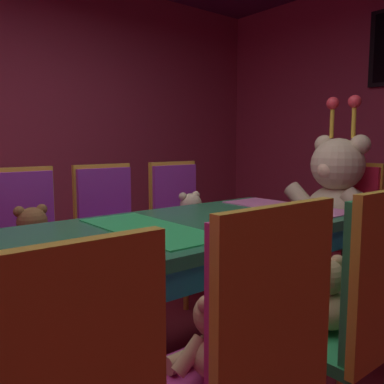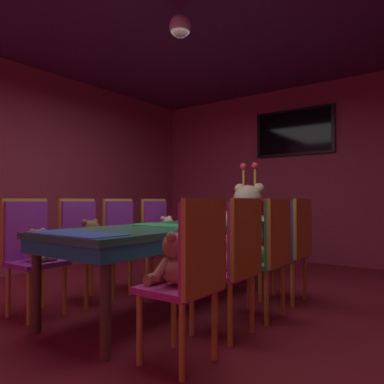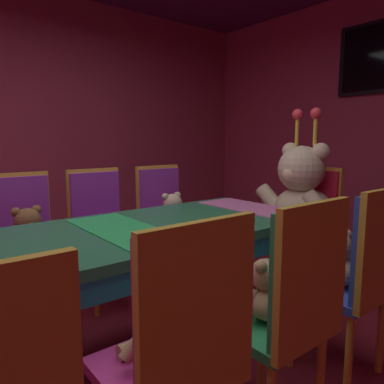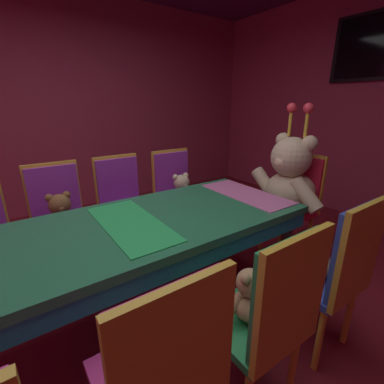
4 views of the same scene
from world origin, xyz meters
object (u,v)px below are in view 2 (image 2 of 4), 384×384
Objects in this scene: teddy_left_3 at (167,231)px; throne_chair at (254,229)px; wall_tv at (294,132)px; chair_right_1 at (237,253)px; pendant_light at (180,26)px; banquet_table at (168,235)px; teddy_right_3 at (280,240)px; chair_right_0 at (194,265)px; teddy_left_1 at (91,239)px; teddy_right_0 at (175,262)px; chair_right_3 at (295,240)px; chair_right_2 at (271,246)px; king_teddy_bear at (247,216)px; chair_left_3 at (158,231)px; chair_left_1 at (82,238)px; teddy_right_2 at (255,247)px; chair_left_0 at (29,244)px; teddy_right_1 at (220,255)px; chair_left_2 at (123,234)px; teddy_left_0 at (38,247)px.

teddy_left_3 is 1.12m from throne_chair.
wall_tv reaches higher than throne_chair.
pendant_light reaches higher than chair_right_1.
banquet_table is 7.56× the size of teddy_right_3.
teddy_left_3 is 2.28m from chair_right_0.
teddy_left_1 is 1.01× the size of teddy_right_0.
chair_right_3 is 2.83m from wall_tv.
teddy_right_3 is at bearing 37.55° from teddy_left_1.
teddy_left_1 is 0.35× the size of chair_right_2.
king_teddy_bear is (-0.00, 1.53, 0.12)m from banquet_table.
chair_left_3 and chair_right_3 have the same top height.
chair_left_1 is 1.10m from chair_left_3.
chair_left_0 is at bearing 34.28° from teddy_right_2.
banquet_table is 1.11m from teddy_right_3.
teddy_left_1 is 0.35× the size of throne_chair.
teddy_right_1 is at bearing 1.11° from chair_left_1.
teddy_right_2 is (0.73, 0.27, -0.08)m from banquet_table.
chair_left_1 is 1.00× the size of chair_right_0.
chair_right_1 is 4.92× the size of pendant_light.
teddy_left_3 is (0.02, 1.10, -0.00)m from teddy_left_1.
teddy_right_1 is 1.92m from king_teddy_bear.
pendant_light reaches higher than teddy_right_1.
chair_right_3 is (0.16, 1.08, 0.03)m from teddy_right_1.
chair_right_3 is (0.01, 1.08, 0.00)m from chair_right_1.
teddy_right_0 is 0.56m from teddy_right_1.
pendant_light is at bearing 51.83° from teddy_right_3.
teddy_left_3 is 0.34× the size of king_teddy_bear.
chair_right_1 is (1.56, -1.07, 0.00)m from teddy_left_3.
teddy_left_3 is at bearing 73.48° from chair_left_2.
pendant_light is (-0.76, -0.79, 1.95)m from chair_right_3.
teddy_right_0 is (1.44, -1.64, 0.00)m from teddy_left_3.
teddy_right_1 is 2.09m from pendant_light.
teddy_left_0 is 1.45× the size of pendant_light.
chair_left_3 is 2.28m from teddy_right_0.
chair_left_1 is 3.62× the size of teddy_right_1.
wall_tv is at bearing 77.90° from teddy_left_1.
chair_right_3 is 1.01× the size of king_teddy_bear.
teddy_right_1 is 0.51m from teddy_right_2.
teddy_right_1 is 0.89× the size of teddy_right_3.
banquet_table is 1.20m from chair_left_0.
banquet_table is at bearing -0.00° from throne_chair.
throne_chair is (0.70, 0.87, 0.00)m from teddy_left_3.
banquet_table is 0.92m from chair_left_1.
throne_chair is at bearing 66.20° from chair_left_1.
teddy_right_0 is (0.74, -0.81, -0.06)m from banquet_table.
teddy_left_1 is at bearing 1.22° from teddy_right_1.
chair_left_1 is 1.83m from chair_right_2.
teddy_right_3 is 0.31× the size of king_teddy_bear.
king_teddy_bear is (-0.00, -0.17, 0.17)m from throne_chair.
wall_tv reaches higher than teddy_right_1.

